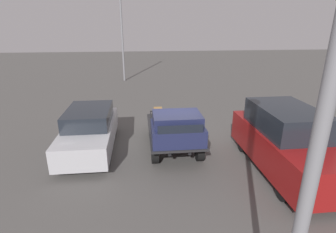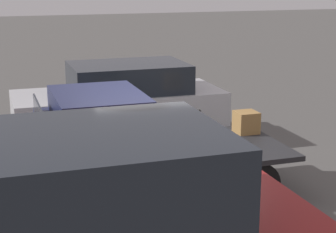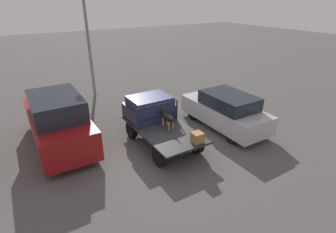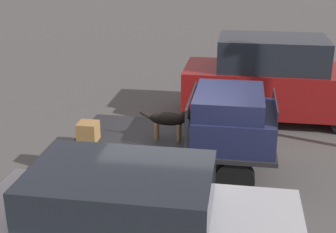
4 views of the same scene
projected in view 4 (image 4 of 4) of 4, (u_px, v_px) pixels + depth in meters
The scene contains 8 objects.
ground_plane at pixel (176, 171), 9.39m from camera, with size 80.00×80.00×0.00m, color #514F4C.
flatbed_truck at pixel (176, 146), 9.20m from camera, with size 3.80×1.91×0.77m.
truck_cab at pixel (233, 117), 8.81m from camera, with size 1.49×1.79×0.96m.
truck_headboard at pixel (191, 109), 8.88m from camera, with size 0.04×1.79×0.87m.
dog at pixel (172, 119), 8.81m from camera, with size 1.10×0.26×0.68m.
cargo_crate at pixel (88, 132), 8.86m from camera, with size 0.37×0.37×0.37m.
parked_sedan at pixel (134, 225), 6.16m from camera, with size 4.26×1.78×1.61m.
parked_pickup_far at pixel (277, 80), 11.89m from camera, with size 4.82×1.91×2.13m.
Camera 4 is at (1.18, -8.34, 4.30)m, focal length 50.00 mm.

